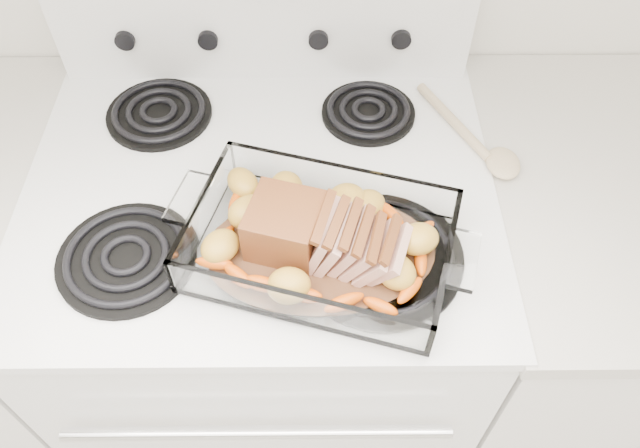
{
  "coord_description": "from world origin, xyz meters",
  "views": [
    {
      "loc": [
        0.1,
        0.96,
        1.71
      ],
      "look_at": [
        0.1,
        1.52,
        0.99
      ],
      "focal_mm": 35.0,
      "sensor_mm": 36.0,
      "label": 1
    }
  ],
  "objects_px": {
    "electric_range": "(275,316)",
    "counter_right": "(569,318)",
    "pork_roast": "(311,236)",
    "baking_dish": "(320,247)"
  },
  "relations": [
    {
      "from": "baking_dish",
      "to": "pork_roast",
      "type": "xyz_separation_m",
      "value": [
        -0.01,
        -0.0,
        0.03
      ]
    },
    {
      "from": "electric_range",
      "to": "counter_right",
      "type": "xyz_separation_m",
      "value": [
        0.66,
        -0.0,
        -0.02
      ]
    },
    {
      "from": "counter_right",
      "to": "pork_roast",
      "type": "relative_size",
      "value": 4.05
    },
    {
      "from": "electric_range",
      "to": "baking_dish",
      "type": "xyz_separation_m",
      "value": [
        0.1,
        -0.16,
        0.48
      ]
    },
    {
      "from": "electric_range",
      "to": "pork_roast",
      "type": "relative_size",
      "value": 4.86
    },
    {
      "from": "baking_dish",
      "to": "pork_roast",
      "type": "height_order",
      "value": "pork_roast"
    },
    {
      "from": "pork_roast",
      "to": "electric_range",
      "type": "bearing_deg",
      "value": 127.56
    },
    {
      "from": "baking_dish",
      "to": "counter_right",
      "type": "bearing_deg",
      "value": 31.94
    },
    {
      "from": "pork_roast",
      "to": "baking_dish",
      "type": "bearing_deg",
      "value": 9.1
    },
    {
      "from": "electric_range",
      "to": "counter_right",
      "type": "distance_m",
      "value": 0.67
    }
  ]
}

